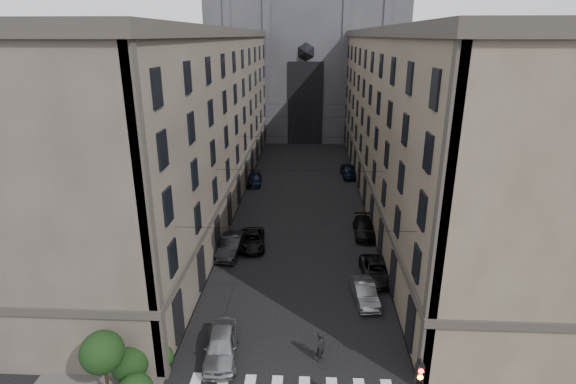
% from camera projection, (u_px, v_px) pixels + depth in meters
% --- Properties ---
extents(sidewalk_left, '(7.00, 80.00, 0.15)m').
position_uv_depth(sidewalk_left, '(214.00, 196.00, 53.38)').
color(sidewalk_left, '#383533').
rests_on(sidewalk_left, ground).
extents(sidewalk_right, '(7.00, 80.00, 0.15)m').
position_uv_depth(sidewalk_right, '(391.00, 199.00, 52.42)').
color(sidewalk_right, '#383533').
rests_on(sidewalk_right, ground).
extents(building_left, '(13.60, 60.60, 18.85)m').
position_uv_depth(building_left, '(183.00, 118.00, 50.46)').
color(building_left, '#474036').
rests_on(building_left, ground).
extents(building_right, '(13.60, 60.60, 18.85)m').
position_uv_depth(building_right, '(425.00, 120.00, 49.22)').
color(building_right, brown).
rests_on(building_right, ground).
extents(gothic_tower, '(35.00, 23.00, 58.00)m').
position_uv_depth(gothic_tower, '(307.00, 37.00, 83.79)').
color(gothic_tower, '#2D2D33').
rests_on(gothic_tower, ground).
extents(shrub_cluster, '(3.90, 4.40, 3.90)m').
position_uv_depth(shrub_cluster, '(124.00, 364.00, 23.51)').
color(shrub_cluster, black).
rests_on(shrub_cluster, sidewalk_left).
extents(tram_wires, '(14.00, 60.00, 0.43)m').
position_uv_depth(tram_wires, '(302.00, 138.00, 50.19)').
color(tram_wires, black).
rests_on(tram_wires, ground).
extents(car_left_near, '(2.38, 4.95, 1.63)m').
position_uv_depth(car_left_near, '(221.00, 345.00, 26.47)').
color(car_left_near, slate).
rests_on(car_left_near, ground).
extents(car_left_midnear, '(2.13, 5.06, 1.62)m').
position_uv_depth(car_left_midnear, '(231.00, 245.00, 39.07)').
color(car_left_midnear, black).
rests_on(car_left_midnear, ground).
extents(car_left_midfar, '(2.71, 5.02, 1.34)m').
position_uv_depth(car_left_midfar, '(252.00, 240.00, 40.44)').
color(car_left_midfar, black).
rests_on(car_left_midfar, ground).
extents(car_left_far, '(2.10, 4.62, 1.31)m').
position_uv_depth(car_left_far, '(254.00, 179.00, 57.51)').
color(car_left_far, black).
rests_on(car_left_far, ground).
extents(car_right_near, '(1.92, 4.31, 1.37)m').
position_uv_depth(car_right_near, '(365.00, 293.00, 32.14)').
color(car_right_near, slate).
rests_on(car_right_near, ground).
extents(car_right_midnear, '(2.34, 4.84, 1.33)m').
position_uv_depth(car_right_midnear, '(376.00, 270.00, 35.22)').
color(car_right_midnear, black).
rests_on(car_right_midnear, ground).
extents(car_right_midfar, '(2.08, 4.98, 1.44)m').
position_uv_depth(car_right_midfar, '(365.00, 228.00, 42.77)').
color(car_right_midfar, black).
rests_on(car_right_midfar, ground).
extents(car_right_far, '(2.35, 4.99, 1.65)m').
position_uv_depth(car_right_far, '(349.00, 171.00, 60.44)').
color(car_right_far, black).
rests_on(car_right_far, ground).
extents(pedestrian, '(0.70, 0.83, 1.92)m').
position_uv_depth(pedestrian, '(321.00, 347.00, 26.13)').
color(pedestrian, black).
rests_on(pedestrian, ground).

